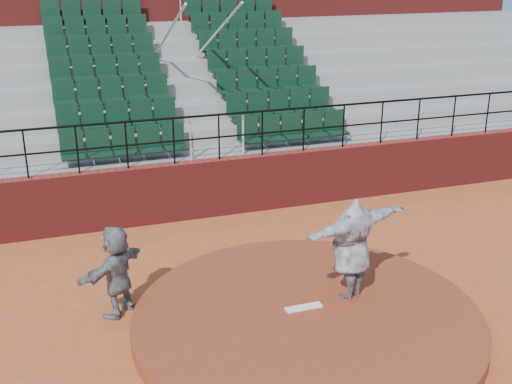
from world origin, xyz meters
TOP-DOWN VIEW (x-y plane):
  - ground at (0.00, 0.00)m, footprint 90.00×90.00m
  - pitchers_mound at (0.00, 0.00)m, footprint 5.50×5.50m
  - pitching_rubber at (0.00, 0.15)m, footprint 0.60×0.15m
  - boundary_wall at (0.00, 5.00)m, footprint 24.00×0.30m
  - wall_railing at (0.00, 5.00)m, footprint 24.04×0.05m
  - seating_deck at (0.00, 8.65)m, footprint 24.00×5.97m
  - press_box_facade at (0.00, 12.60)m, footprint 24.00×3.00m
  - pitcher at (0.86, 0.27)m, footprint 2.19×1.21m
  - fielder at (-2.74, 1.39)m, footprint 1.36×1.30m

SIDE VIEW (x-z plane):
  - ground at x=0.00m, z-range 0.00..0.00m
  - pitchers_mound at x=0.00m, z-range 0.00..0.25m
  - pitching_rubber at x=0.00m, z-range 0.25..0.28m
  - boundary_wall at x=0.00m, z-range 0.00..1.30m
  - fielder at x=-2.74m, z-range 0.00..1.54m
  - pitcher at x=0.86m, z-range 0.25..1.97m
  - seating_deck at x=0.00m, z-range -0.88..3.75m
  - wall_railing at x=0.00m, z-range 1.52..2.54m
  - press_box_facade at x=0.00m, z-range 0.00..7.10m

